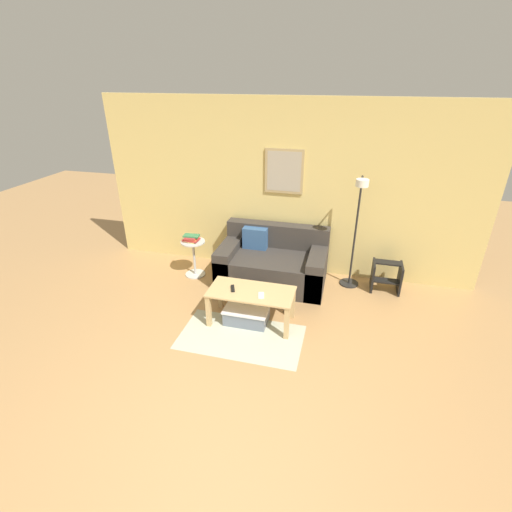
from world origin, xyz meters
TOP-DOWN VIEW (x-y plane):
  - ground_plane at (0.00, 0.00)m, footprint 16.00×16.00m
  - wall_back at (-0.00, 3.28)m, footprint 5.60×0.09m
  - area_rug at (-0.15, 1.41)m, footprint 1.45×0.80m
  - couch at (-0.07, 2.81)m, footprint 1.54×0.90m
  - coffee_table at (-0.11, 1.74)m, footprint 1.04×0.50m
  - storage_bin at (-0.17, 1.72)m, footprint 0.55×0.36m
  - floor_lamp at (1.05, 2.89)m, footprint 0.27×0.44m
  - side_table at (-1.27, 2.69)m, footprint 0.36×0.36m
  - book_stack at (-1.29, 2.69)m, footprint 0.24×0.20m
  - remote_control at (-0.34, 1.72)m, footprint 0.09×0.15m
  - cell_phone at (0.03, 1.67)m, footprint 0.10×0.15m
  - step_stool at (1.55, 2.96)m, footprint 0.40×0.33m

SIDE VIEW (x-z plane):
  - ground_plane at x=0.00m, z-range 0.00..0.00m
  - area_rug at x=-0.15m, z-range 0.00..0.01m
  - storage_bin at x=-0.17m, z-range 0.00..0.20m
  - step_stool at x=1.55m, z-range 0.02..0.43m
  - couch at x=-0.07m, z-range -0.11..0.68m
  - side_table at x=-1.27m, z-range 0.06..0.62m
  - coffee_table at x=-0.11m, z-range 0.14..0.59m
  - cell_phone at x=0.03m, z-range 0.45..0.46m
  - remote_control at x=-0.34m, z-range 0.45..0.47m
  - book_stack at x=-1.29m, z-range 0.56..0.66m
  - floor_lamp at x=1.05m, z-range 0.14..1.77m
  - wall_back at x=0.00m, z-range 0.00..2.55m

